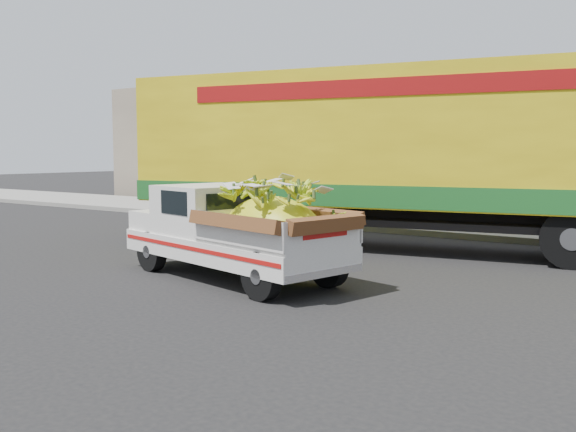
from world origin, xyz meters
The scene contains 6 objects.
ground centered at (0.00, 0.00, 0.00)m, with size 100.00×100.00×0.00m, color black.
curb centered at (0.00, 7.08, 0.07)m, with size 60.00×0.25×0.15m, color gray.
sidewalk centered at (0.00, 9.18, 0.07)m, with size 60.00×4.00×0.14m, color gray.
building_left centered at (-8.00, 15.08, 2.50)m, with size 18.00×6.00×5.00m, color gray.
pickup_truck centered at (0.75, 0.04, 0.82)m, with size 4.59×2.53×1.52m.
semi_trailer centered at (1.23, 4.63, 2.12)m, with size 12.08×4.64×3.80m.
Camera 1 is at (7.23, -7.96, 2.09)m, focal length 40.00 mm.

